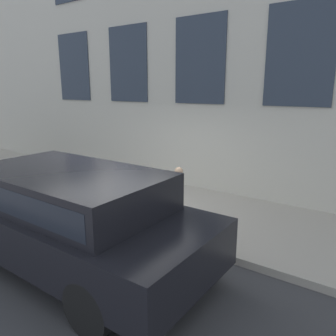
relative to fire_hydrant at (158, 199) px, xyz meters
The scene contains 5 objects.
ground_plane 0.94m from the fire_hydrant, 146.43° to the left, with size 80.00×80.00×0.00m, color #38383A.
sidewalk 1.09m from the fire_hydrant, 25.72° to the left, with size 3.03×60.00×0.14m.
fire_hydrant is the anchor object (origin of this frame).
person 0.51m from the fire_hydrant, 60.59° to the right, with size 0.27×0.18×1.12m.
parked_truck_charcoal_near 2.21m from the fire_hydrant, behind, with size 2.04×5.05×1.61m.
Camera 1 is at (-4.60, -4.41, 2.83)m, focal length 35.00 mm.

